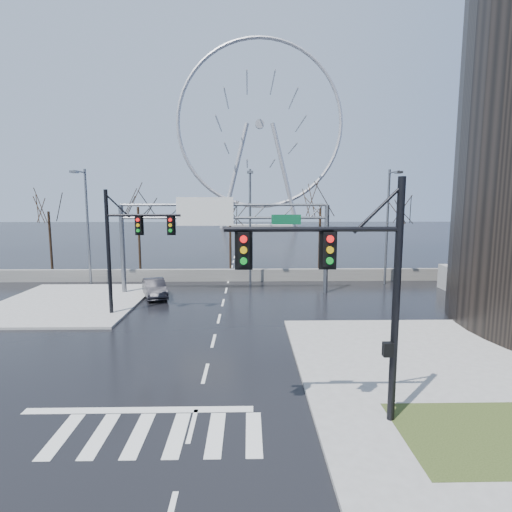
{
  "coord_description": "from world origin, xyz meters",
  "views": [
    {
      "loc": [
        1.84,
        -16.17,
        7.23
      ],
      "look_at": [
        2.3,
        7.61,
        4.0
      ],
      "focal_mm": 28.0,
      "sensor_mm": 36.0,
      "label": 1
    }
  ],
  "objects_px": {
    "sign_gantry": "(220,228)",
    "ferris_wheel": "(260,131)",
    "signal_mast_far": "(126,240)",
    "signal_mast_near": "(354,278)",
    "car": "(155,288)"
  },
  "relations": [
    {
      "from": "ferris_wheel",
      "to": "car",
      "type": "relative_size",
      "value": 11.91
    },
    {
      "from": "signal_mast_near",
      "to": "ferris_wheel",
      "type": "height_order",
      "value": "ferris_wheel"
    },
    {
      "from": "signal_mast_near",
      "to": "car",
      "type": "distance_m",
      "value": 21.1
    },
    {
      "from": "signal_mast_near",
      "to": "sign_gantry",
      "type": "relative_size",
      "value": 0.49
    },
    {
      "from": "signal_mast_near",
      "to": "sign_gantry",
      "type": "xyz_separation_m",
      "value": [
        -5.52,
        19.0,
        0.31
      ]
    },
    {
      "from": "ferris_wheel",
      "to": "sign_gantry",
      "type": "bearing_deg",
      "value": -93.84
    },
    {
      "from": "sign_gantry",
      "to": "ferris_wheel",
      "type": "height_order",
      "value": "ferris_wheel"
    },
    {
      "from": "sign_gantry",
      "to": "signal_mast_near",
      "type": "bearing_deg",
      "value": -73.81
    },
    {
      "from": "car",
      "to": "ferris_wheel",
      "type": "bearing_deg",
      "value": 62.56
    },
    {
      "from": "signal_mast_near",
      "to": "car",
      "type": "bearing_deg",
      "value": 120.4
    },
    {
      "from": "signal_mast_far",
      "to": "sign_gantry",
      "type": "bearing_deg",
      "value": 47.53
    },
    {
      "from": "sign_gantry",
      "to": "signal_mast_far",
      "type": "bearing_deg",
      "value": -132.47
    },
    {
      "from": "car",
      "to": "sign_gantry",
      "type": "bearing_deg",
      "value": -7.06
    },
    {
      "from": "signal_mast_far",
      "to": "signal_mast_near",
      "type": "bearing_deg",
      "value": -49.74
    },
    {
      "from": "sign_gantry",
      "to": "ferris_wheel",
      "type": "bearing_deg",
      "value": 86.16
    }
  ]
}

